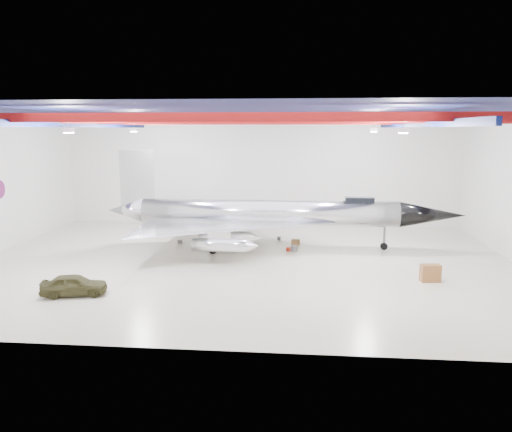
# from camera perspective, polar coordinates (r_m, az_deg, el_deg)

# --- Properties ---
(floor) EXTENTS (40.00, 40.00, 0.00)m
(floor) POSITION_cam_1_polar(r_m,az_deg,el_deg) (37.24, -1.46, -5.31)
(floor) COLOR beige
(floor) RESTS_ON ground
(wall_back) EXTENTS (40.00, 0.00, 40.00)m
(wall_back) POSITION_cam_1_polar(r_m,az_deg,el_deg) (51.04, 0.47, 5.12)
(wall_back) COLOR silver
(wall_back) RESTS_ON floor
(ceiling) EXTENTS (40.00, 40.00, 0.00)m
(ceiling) POSITION_cam_1_polar(r_m,az_deg,el_deg) (35.95, -1.54, 11.86)
(ceiling) COLOR #0A0F38
(ceiling) RESTS_ON wall_back
(ceiling_structure) EXTENTS (39.50, 29.50, 1.08)m
(ceiling_structure) POSITION_cam_1_polar(r_m,az_deg,el_deg) (35.93, -1.54, 10.78)
(ceiling_structure) COLOR maroon
(ceiling_structure) RESTS_ON ceiling
(jet_aircraft) EXTENTS (29.55, 16.92, 8.07)m
(jet_aircraft) POSITION_cam_1_polar(r_m,az_deg,el_deg) (41.33, 1.36, -0.02)
(jet_aircraft) COLOR silver
(jet_aircraft) RESTS_ON floor
(jeep) EXTENTS (4.05, 2.39, 1.29)m
(jeep) POSITION_cam_1_polar(r_m,az_deg,el_deg) (31.81, -20.08, -7.39)
(jeep) COLOR #3B391D
(jeep) RESTS_ON floor
(desk) EXTENTS (1.32, 0.78, 1.14)m
(desk) POSITION_cam_1_polar(r_m,az_deg,el_deg) (34.41, 19.30, -6.18)
(desk) COLOR brown
(desk) RESTS_ON floor
(crate_ply) EXTENTS (0.50, 0.42, 0.32)m
(crate_ply) POSITION_cam_1_polar(r_m,az_deg,el_deg) (40.63, -5.01, -3.81)
(crate_ply) COLOR olive
(crate_ply) RESTS_ON floor
(engine_drum) EXTENTS (0.57, 0.57, 0.47)m
(engine_drum) POSITION_cam_1_polar(r_m,az_deg,el_deg) (40.55, 4.37, -3.72)
(engine_drum) COLOR #59595B
(engine_drum) RESTS_ON floor
(parts_bin) EXTENTS (0.73, 0.62, 0.46)m
(parts_bin) POSITION_cam_1_polar(r_m,az_deg,el_deg) (42.79, 4.56, -3.00)
(parts_bin) COLOR olive
(parts_bin) RESTS_ON floor
(crate_small) EXTENTS (0.47, 0.40, 0.29)m
(crate_small) POSITION_cam_1_polar(r_m,az_deg,el_deg) (43.82, -8.67, -2.90)
(crate_small) COLOR #59595B
(crate_small) RESTS_ON floor
(tool_chest) EXTENTS (0.48, 0.48, 0.33)m
(tool_chest) POSITION_cam_1_polar(r_m,az_deg,el_deg) (40.58, 3.71, -3.81)
(tool_chest) COLOR maroon
(tool_chest) RESTS_ON floor
(oil_barrel) EXTENTS (0.55, 0.46, 0.37)m
(oil_barrel) POSITION_cam_1_polar(r_m,az_deg,el_deg) (41.62, -2.32, -3.42)
(oil_barrel) COLOR olive
(oil_barrel) RESTS_ON floor
(spares_box) EXTENTS (0.45, 0.45, 0.31)m
(spares_box) POSITION_cam_1_polar(r_m,az_deg,el_deg) (44.63, 2.65, -2.54)
(spares_box) COLOR #59595B
(spares_box) RESTS_ON floor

